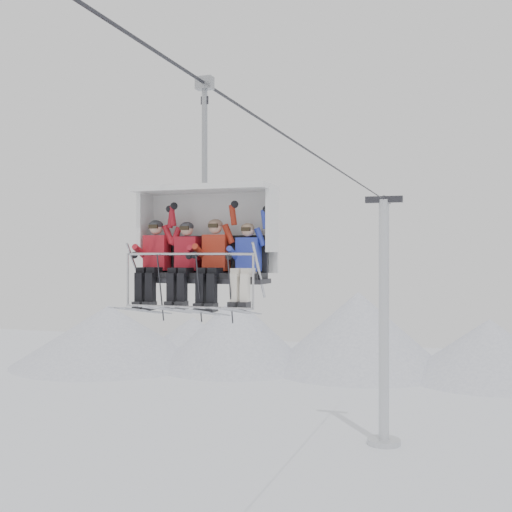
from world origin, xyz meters
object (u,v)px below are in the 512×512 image
(skier_center_left, at_px, (185,261))
(skier_center_right, at_px, (214,260))
(skier_far_right, at_px, (246,262))
(lift_tower_right, at_px, (384,338))
(chairlift_carrier, at_px, (207,233))
(skier_far_left, at_px, (154,260))

(skier_center_left, relative_size, skier_center_right, 1.00)
(skier_center_right, bearing_deg, skier_far_right, -0.96)
(lift_tower_right, distance_m, skier_center_left, 25.41)
(chairlift_carrier, bearing_deg, skier_center_left, -133.45)
(lift_tower_right, distance_m, chairlift_carrier, 25.20)
(skier_far_left, height_order, skier_far_right, skier_far_left)
(skier_far_left, xyz_separation_m, skier_center_left, (0.60, -0.00, -0.02))
(chairlift_carrier, xyz_separation_m, skier_far_left, (-0.89, -0.30, -0.47))
(chairlift_carrier, bearing_deg, skier_far_right, -20.64)
(chairlift_carrier, height_order, skier_center_left, chairlift_carrier)
(skier_far_left, distance_m, skier_far_right, 1.72)
(lift_tower_right, height_order, chairlift_carrier, lift_tower_right)
(chairlift_carrier, relative_size, skier_far_right, 2.36)
(skier_center_right, height_order, skier_far_right, skier_center_right)
(skier_center_left, bearing_deg, lift_tower_right, 89.33)
(skier_center_left, bearing_deg, chairlift_carrier, 46.55)
(skier_center_left, bearing_deg, skier_center_right, 0.53)
(skier_center_left, bearing_deg, skier_far_right, -0.25)
(chairlift_carrier, height_order, skier_center_right, chairlift_carrier)
(chairlift_carrier, relative_size, skier_far_left, 2.36)
(lift_tower_right, height_order, skier_center_right, lift_tower_right)
(chairlift_carrier, xyz_separation_m, skier_far_right, (0.83, -0.31, -0.50))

